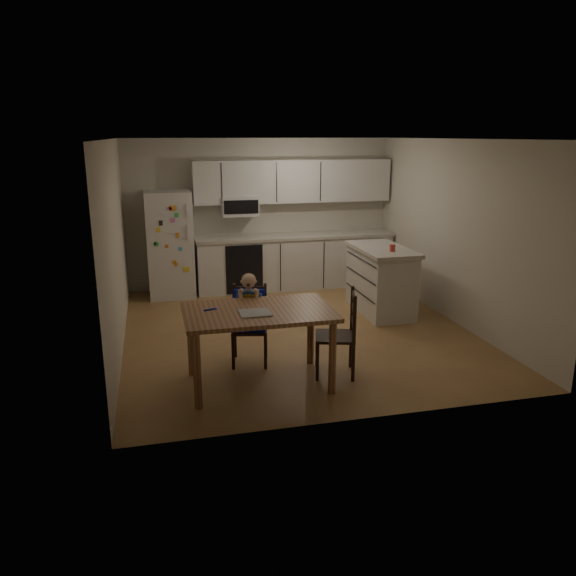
# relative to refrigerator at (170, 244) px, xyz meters

# --- Properties ---
(room) EXTENTS (4.52, 5.01, 2.51)m
(room) POSITION_rel_refrigerator_xyz_m (1.55, -1.67, 0.40)
(room) COLOR olive
(room) RESTS_ON ground
(refrigerator) EXTENTS (0.72, 0.70, 1.70)m
(refrigerator) POSITION_rel_refrigerator_xyz_m (0.00, 0.00, 0.00)
(refrigerator) COLOR silver
(refrigerator) RESTS_ON ground
(kitchen_run) EXTENTS (3.37, 0.62, 2.15)m
(kitchen_run) POSITION_rel_refrigerator_xyz_m (2.05, 0.09, 0.03)
(kitchen_run) COLOR silver
(kitchen_run) RESTS_ON ground
(kitchen_island) EXTENTS (0.69, 1.32, 0.97)m
(kitchen_island) POSITION_rel_refrigerator_xyz_m (2.96, -1.63, -0.36)
(kitchen_island) COLOR silver
(kitchen_island) RESTS_ON ground
(red_cup) EXTENTS (0.08, 0.08, 0.10)m
(red_cup) POSITION_rel_refrigerator_xyz_m (2.99, -1.92, 0.17)
(red_cup) COLOR red
(red_cup) RESTS_ON kitchen_island
(dining_table) EXTENTS (1.52, 0.98, 0.82)m
(dining_table) POSITION_rel_refrigerator_xyz_m (0.75, -3.66, -0.14)
(dining_table) COLOR brown
(dining_table) RESTS_ON ground
(napkin) EXTENTS (0.31, 0.27, 0.01)m
(napkin) POSITION_rel_refrigerator_xyz_m (0.69, -3.77, -0.03)
(napkin) COLOR #AAAAAF
(napkin) RESTS_ON dining_table
(toddler_spoon) EXTENTS (0.12, 0.06, 0.02)m
(toddler_spoon) POSITION_rel_refrigerator_xyz_m (0.26, -3.56, -0.03)
(toddler_spoon) COLOR #1427CE
(toddler_spoon) RESTS_ON dining_table
(chair_booster) EXTENTS (0.47, 0.47, 1.06)m
(chair_booster) POSITION_rel_refrigerator_xyz_m (0.76, -3.05, -0.21)
(chair_booster) COLOR black
(chair_booster) RESTS_ON ground
(chair_side) EXTENTS (0.52, 0.52, 0.95)m
(chair_side) POSITION_rel_refrigerator_xyz_m (1.69, -3.64, -0.31)
(chair_side) COLOR black
(chair_side) RESTS_ON ground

